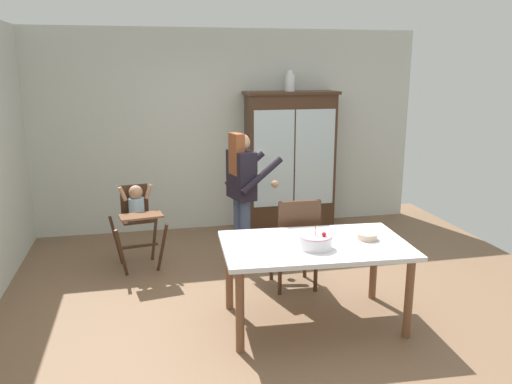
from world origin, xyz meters
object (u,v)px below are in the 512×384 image
Objects in this scene: birthday_cake at (315,242)px; high_chair_with_toddler at (137,212)px; dining_table at (315,253)px; serving_bowl at (367,236)px; dining_chair_far_side at (296,238)px; adult_person at (242,185)px; ceramic_vase at (290,82)px; china_cabinet at (290,160)px.

high_chair_with_toddler is at bearing 129.92° from birthday_cake.
high_chair_with_toddler reaches higher than dining_table.
dining_chair_far_side is at bearing 122.16° from serving_bowl.
adult_person is at bearing 122.53° from serving_bowl.
ceramic_vase reaches higher than high_chair_with_toddler.
serving_bowl reaches higher than dining_table.
ceramic_vase reaches higher than birthday_cake.
birthday_cake is at bearing -59.44° from high_chair_with_toddler.
china_cabinet is 2.36m from high_chair_with_toddler.
ceramic_vase reaches higher than serving_bowl.
dining_chair_far_side is (-0.52, -2.05, -0.39)m from china_cabinet.
ceramic_vase is at bearing 168.45° from china_cabinet.
dining_chair_far_side is (0.08, 0.79, -0.24)m from birthday_cake.
serving_bowl is at bearing -49.07° from high_chair_with_toddler.
ceramic_vase is at bearing 78.65° from dining_table.
birthday_cake is 0.53m from serving_bowl.
serving_bowl is (0.48, -0.00, 0.12)m from dining_table.
high_chair_with_toddler reaches higher than birthday_cake.
ceramic_vase is 2.56m from dining_chair_far_side.
high_chair_with_toddler is at bearing 59.60° from adult_person.
serving_bowl is (-0.09, -2.73, -0.18)m from china_cabinet.
ceramic_vase is 0.28× the size of dining_chair_far_side.
serving_bowl is at bearing 11.58° from birthday_cake.
birthday_cake is at bearing 85.22° from dining_chair_far_side.
china_cabinet is 1.97× the size of dining_chair_far_side.
china_cabinet reaches higher than birthday_cake.
ceramic_vase is 3.10m from dining_table.
dining_table is 9.11× the size of serving_bowl.
china_cabinet is 1.15× the size of dining_table.
dining_chair_far_side is (0.42, -0.65, -0.41)m from adult_person.
adult_person is (1.13, -0.31, 0.31)m from high_chair_with_toddler.
birthday_cake is 0.83m from dining_chair_far_side.
china_cabinet is at bearing 77.96° from birthday_cake.
dining_chair_far_side reaches higher than dining_table.
high_chair_with_toddler is 2.29m from birthday_cake.
ceramic_vase is 1.97m from adult_person.
birthday_cake is (-0.04, -0.11, 0.14)m from dining_table.
china_cabinet is 2.15m from dining_chair_far_side.
ceramic_vase is 1.50× the size of serving_bowl.
adult_person is 1.42m from dining_table.
adult_person reaches higher than dining_chair_far_side.
high_chair_with_toddler is 1.21m from adult_person.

